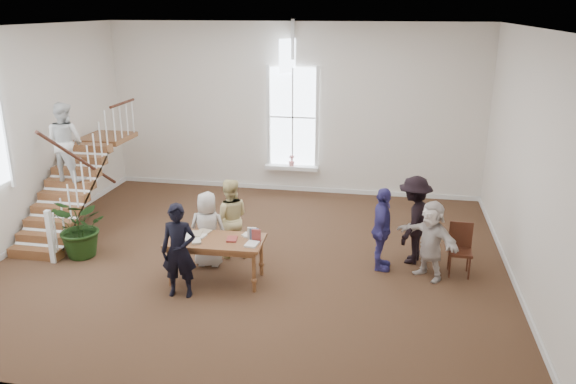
% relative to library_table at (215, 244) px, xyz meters
% --- Properties ---
extents(ground, '(10.00, 10.00, 0.00)m').
position_rel_library_table_xyz_m(ground, '(0.45, 1.08, -0.74)').
color(ground, '#3F2618').
rests_on(ground, ground).
extents(room_shell, '(10.49, 10.00, 10.00)m').
position_rel_library_table_xyz_m(room_shell, '(0.45, 5.48, -0.33)').
color(room_shell, silver).
rests_on(room_shell, ground).
extents(staircase, '(1.10, 4.10, 2.92)m').
position_rel_library_table_xyz_m(staircase, '(-3.89, 1.83, 0.88)').
color(staircase, brown).
rests_on(staircase, ground).
extents(library_table, '(1.78, 0.94, 0.88)m').
position_rel_library_table_xyz_m(library_table, '(0.00, 0.00, 0.00)').
color(library_table, brown).
rests_on(library_table, ground).
extents(police_officer, '(0.65, 0.46, 1.69)m').
position_rel_library_table_xyz_m(police_officer, '(-0.44, -0.65, 0.11)').
color(police_officer, black).
rests_on(police_officer, ground).
extents(elderly_woman, '(0.76, 0.52, 1.50)m').
position_rel_library_table_xyz_m(elderly_woman, '(-0.34, 0.60, 0.02)').
color(elderly_woman, beige).
rests_on(elderly_woman, ground).
extents(person_yellow, '(0.93, 0.81, 1.63)m').
position_rel_library_table_xyz_m(person_yellow, '(-0.04, 1.10, 0.08)').
color(person_yellow, beige).
rests_on(person_yellow, ground).
extents(woman_cluster_a, '(0.43, 0.97, 1.64)m').
position_rel_library_table_xyz_m(woman_cluster_a, '(2.98, 1.06, 0.08)').
color(woman_cluster_a, '#3C3682').
rests_on(woman_cluster_a, ground).
extents(woman_cluster_b, '(0.95, 1.28, 1.76)m').
position_rel_library_table_xyz_m(woman_cluster_b, '(3.58, 1.51, 0.15)').
color(woman_cluster_b, black).
rests_on(woman_cluster_b, ground).
extents(woman_cluster_c, '(1.32, 1.28, 1.51)m').
position_rel_library_table_xyz_m(woman_cluster_c, '(3.88, 0.86, 0.02)').
color(woman_cluster_c, silver).
rests_on(woman_cluster_c, ground).
extents(floor_plant, '(1.45, 1.37, 1.28)m').
position_rel_library_table_xyz_m(floor_plant, '(-2.95, 0.51, -0.09)').
color(floor_plant, '#183210').
rests_on(floor_plant, ground).
extents(side_chair, '(0.44, 0.44, 1.00)m').
position_rel_library_table_xyz_m(side_chair, '(4.45, 1.15, -0.18)').
color(side_chair, '#34180E').
rests_on(side_chair, ground).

